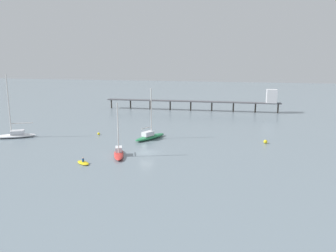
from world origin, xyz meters
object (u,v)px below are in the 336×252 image
Objects in this scene: pier at (227,99)px; sailboat_red at (119,153)px; mooring_buoy_far at (99,134)px; sailboat_white at (14,134)px; sailboat_green at (150,136)px; mooring_buoy_outer at (265,142)px; dinghy_yellow at (83,163)px.

sailboat_red is (-16.84, -58.33, -3.53)m from pier.
sailboat_red is 19.08m from mooring_buoy_far.
sailboat_white reaches higher than sailboat_red.
pier is at bearing 71.36° from sailboat_green.
mooring_buoy_outer is (25.42, 1.72, -0.35)m from sailboat_green.
sailboat_white is at bearing 163.39° from sailboat_red.
dinghy_yellow reaches higher than mooring_buoy_far.
mooring_buoy_far is (17.82, 6.87, -0.47)m from sailboat_white.
sailboat_green reaches higher than pier.
sailboat_green is 25.48m from mooring_buoy_outer.
sailboat_green is at bearing 72.36° from dinghy_yellow.
mooring_buoy_outer is 1.35× the size of mooring_buoy_far.
sailboat_green reaches higher than dinghy_yellow.
sailboat_white is at bearing -132.65° from pier.
mooring_buoy_outer reaches higher than mooring_buoy_far.
sailboat_white is 1.27× the size of sailboat_green.
pier is 51.29m from mooring_buoy_far.
pier is 5.26× the size of sailboat_green.
sailboat_red is (28.94, -8.63, -0.08)m from sailboat_white.
dinghy_yellow is 22.29m from mooring_buoy_far.
sailboat_green reaches higher than sailboat_red.
dinghy_yellow is (24.55, -14.38, -0.58)m from sailboat_white.
sailboat_green is (30.90, 5.60, -0.02)m from sailboat_white.
sailboat_red is at bearing -97.84° from sailboat_green.
sailboat_green reaches higher than mooring_buoy_outer.
dinghy_yellow is (-6.35, -19.98, -0.56)m from sailboat_green.
sailboat_green is at bearing 10.27° from sailboat_white.
mooring_buoy_far is at bearing -123.13° from pier.
sailboat_white is 56.79m from mooring_buoy_outer.
pier reaches higher than mooring_buoy_outer.
sailboat_red is at bearing -149.76° from mooring_buoy_outer.
pier is 17.89× the size of dinghy_yellow.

